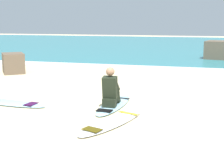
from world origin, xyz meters
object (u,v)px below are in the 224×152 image
Objects in this scene: surfboard_main at (114,105)px; shoreline_rock at (13,63)px; surfer_seated at (111,91)px; surfboard_spare_near at (8,102)px; surfboard_spare_far at (113,122)px.

surfboard_main is 6.63m from shoreline_rock.
surfer_seated is 2.72m from surfboard_spare_near.
surfboard_spare_near is 5.18m from shoreline_rock.
surfer_seated is at bearing -97.27° from surfboard_main.
surfer_seated is 6.72m from shoreline_rock.
surfboard_spare_near is 3.15m from surfboard_spare_far.
surfboard_spare_far is (3.04, -0.81, 0.00)m from surfboard_spare_near.
surfboard_main and surfboard_spare_far have the same top height.
surfer_seated is 1.26m from surfboard_spare_far.
surfboard_spare_far is 2.10× the size of shoreline_rock.
surfer_seated is at bearing 7.00° from surfboard_spare_near.
surfer_seated is 0.88× the size of shoreline_rock.
shoreline_rock is at bearing 120.77° from surfboard_spare_near.
surfboard_spare_near is at bearing -59.23° from shoreline_rock.
surfboard_main is at bearing 82.73° from surfer_seated.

